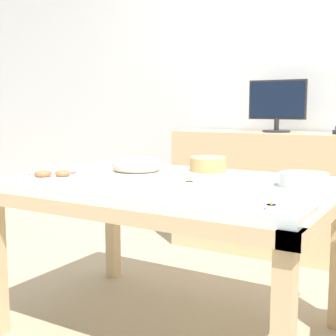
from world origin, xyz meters
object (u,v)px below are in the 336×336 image
at_px(cake_golden_bundt, 137,166).
at_px(pastry_platter, 51,175).
at_px(tealight_right_edge, 299,174).
at_px(plate_stack, 304,180).
at_px(tealight_left_edge, 271,206).
at_px(computer_monitor, 277,106).
at_px(tealight_near_cakes, 189,183).
at_px(cake_chocolate_round, 208,166).

height_order(cake_golden_bundt, pastry_platter, cake_golden_bundt).
distance_m(pastry_platter, tealight_right_edge, 1.21).
height_order(plate_stack, tealight_left_edge, plate_stack).
bearing_deg(tealight_left_edge, computer_monitor, 107.42).
bearing_deg(tealight_near_cakes, computer_monitor, 94.12).
distance_m(tealight_right_edge, tealight_left_edge, 0.81).
relative_size(cake_golden_bundt, pastry_platter, 0.85).
xyz_separation_m(cake_chocolate_round, pastry_platter, (-0.60, -0.51, -0.03)).
bearing_deg(pastry_platter, cake_chocolate_round, 40.54).
xyz_separation_m(cake_golden_bundt, tealight_near_cakes, (0.41, -0.19, -0.03)).
distance_m(computer_monitor, tealight_near_cakes, 1.59).
xyz_separation_m(plate_stack, tealight_left_edge, (0.03, -0.51, -0.02)).
distance_m(cake_chocolate_round, tealight_left_edge, 0.87).
relative_size(pastry_platter, plate_stack, 1.62).
bearing_deg(tealight_near_cakes, plate_stack, 25.27).
xyz_separation_m(plate_stack, tealight_right_edge, (-0.10, 0.29, -0.02)).
bearing_deg(cake_chocolate_round, tealight_right_edge, 18.19).
xyz_separation_m(pastry_platter, tealight_near_cakes, (0.68, 0.15, -0.00)).
height_order(computer_monitor, pastry_platter, computer_monitor).
bearing_deg(plate_stack, computer_monitor, 112.45).
bearing_deg(cake_golden_bundt, pastry_platter, -129.29).
bearing_deg(computer_monitor, plate_stack, -67.55).
bearing_deg(pastry_platter, cake_golden_bundt, 50.71).
xyz_separation_m(computer_monitor, tealight_right_edge, (0.46, -1.05, -0.34)).
bearing_deg(cake_chocolate_round, pastry_platter, -139.46).
relative_size(pastry_platter, tealight_near_cakes, 8.51).
relative_size(computer_monitor, cake_chocolate_round, 1.63).
bearing_deg(tealight_right_edge, plate_stack, -71.20).
distance_m(cake_chocolate_round, plate_stack, 0.55).
distance_m(computer_monitor, cake_golden_bundt, 1.43).
bearing_deg(cake_chocolate_round, computer_monitor, 91.30).
bearing_deg(cake_golden_bundt, tealight_right_edge, 22.87).
distance_m(cake_chocolate_round, cake_golden_bundt, 0.37).
height_order(cake_chocolate_round, pastry_platter, cake_chocolate_round).
relative_size(computer_monitor, plate_stack, 2.02).
distance_m(cake_golden_bundt, tealight_right_edge, 0.82).
bearing_deg(plate_stack, cake_chocolate_round, 163.81).
bearing_deg(cake_chocolate_round, plate_stack, -16.19).
xyz_separation_m(tealight_left_edge, tealight_near_cakes, (-0.47, 0.30, 0.00)).
bearing_deg(tealight_left_edge, tealight_near_cakes, 147.36).
relative_size(plate_stack, tealight_near_cakes, 5.25).
bearing_deg(pastry_platter, tealight_near_cakes, 12.15).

